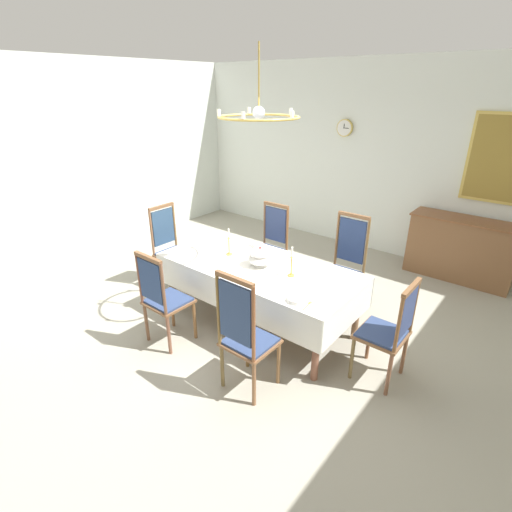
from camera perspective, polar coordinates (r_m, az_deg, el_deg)
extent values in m
cube|color=#9F9B8B|center=(4.63, -0.84, -10.66)|extent=(7.09, 6.35, 0.04)
cube|color=silver|center=(6.70, 17.49, 13.35)|extent=(7.09, 0.08, 3.01)
cube|color=silver|center=(6.80, -25.40, 12.33)|extent=(0.08, 6.35, 3.01)
cylinder|color=brown|center=(4.92, -12.29, -3.86)|extent=(0.07, 0.07, 0.72)
cylinder|color=brown|center=(3.75, 8.83, -13.23)|extent=(0.07, 0.07, 0.72)
cylinder|color=brown|center=(5.42, -5.36, -0.68)|extent=(0.07, 0.07, 0.72)
cylinder|color=brown|center=(4.39, 14.61, -7.73)|extent=(0.07, 0.07, 0.72)
cube|color=brown|center=(4.37, 0.35, -2.17)|extent=(2.15, 0.93, 0.08)
cube|color=brown|center=(4.35, 0.35, -1.52)|extent=(2.27, 1.05, 0.03)
cube|color=white|center=(4.34, 0.35, -1.32)|extent=(2.29, 1.07, 0.00)
cube|color=white|center=(4.07, -4.34, -6.07)|extent=(2.29, 0.00, 0.36)
cube|color=white|center=(4.80, 4.29, -1.18)|extent=(2.29, 0.00, 0.36)
cube|color=white|center=(5.14, -9.57, 0.27)|extent=(0.00, 1.07, 0.36)
cube|color=white|center=(3.91, 13.57, -8.15)|extent=(0.00, 1.07, 0.36)
cylinder|color=brown|center=(4.63, -12.22, -7.58)|extent=(0.04, 0.04, 0.46)
cylinder|color=brown|center=(4.38, -9.01, -9.30)|extent=(0.04, 0.04, 0.46)
cylinder|color=brown|center=(4.46, -15.82, -9.35)|extent=(0.04, 0.04, 0.46)
cylinder|color=brown|center=(4.19, -12.69, -11.28)|extent=(0.04, 0.04, 0.46)
cube|color=brown|center=(4.28, -12.73, -6.61)|extent=(0.44, 0.42, 0.03)
cube|color=navy|center=(4.27, -12.76, -6.33)|extent=(0.40, 0.38, 0.02)
cylinder|color=brown|center=(4.19, -16.78, -3.15)|extent=(0.03, 0.03, 0.57)
cylinder|color=brown|center=(3.90, -13.47, -4.84)|extent=(0.03, 0.03, 0.57)
cube|color=navy|center=(4.03, -15.23, -3.60)|extent=(0.34, 0.02, 0.43)
cube|color=brown|center=(3.92, -15.63, -0.26)|extent=(0.40, 0.04, 0.04)
cylinder|color=brown|center=(5.25, 2.06, -3.03)|extent=(0.04, 0.04, 0.46)
cylinder|color=brown|center=(5.47, -1.12, -1.89)|extent=(0.04, 0.04, 0.46)
cylinder|color=brown|center=(5.52, 4.32, -1.71)|extent=(0.04, 0.04, 0.46)
cylinder|color=brown|center=(5.72, 1.21, -0.68)|extent=(0.04, 0.04, 0.46)
cube|color=brown|center=(5.38, 1.64, 0.53)|extent=(0.44, 0.42, 0.03)
cube|color=navy|center=(5.37, 1.65, 0.77)|extent=(0.40, 0.38, 0.02)
cylinder|color=brown|center=(5.30, 4.61, 3.87)|extent=(0.03, 0.03, 0.63)
cylinder|color=brown|center=(5.52, 1.28, 4.75)|extent=(0.03, 0.03, 0.63)
cube|color=navy|center=(5.40, 2.92, 4.63)|extent=(0.34, 0.02, 0.48)
cube|color=brown|center=(5.31, 2.98, 7.50)|extent=(0.40, 0.04, 0.04)
cylinder|color=brown|center=(3.93, -1.28, -13.25)|extent=(0.04, 0.04, 0.46)
cylinder|color=brown|center=(3.75, 3.32, -15.44)|extent=(0.04, 0.04, 0.46)
cylinder|color=brown|center=(3.73, -5.00, -15.79)|extent=(0.04, 0.04, 0.46)
cylinder|color=brown|center=(3.53, -0.30, -18.33)|extent=(0.04, 0.04, 0.46)
cube|color=brown|center=(3.58, -0.84, -12.65)|extent=(0.44, 0.42, 0.03)
cube|color=navy|center=(3.57, -0.85, -12.33)|extent=(0.40, 0.38, 0.02)
cylinder|color=brown|center=(3.37, -5.55, -7.81)|extent=(0.03, 0.03, 0.71)
cylinder|color=brown|center=(3.15, -0.37, -10.20)|extent=(0.03, 0.03, 0.71)
cube|color=navy|center=(3.23, -3.07, -8.44)|extent=(0.34, 0.02, 0.54)
cube|color=brown|center=(3.08, -3.20, -3.41)|extent=(0.40, 0.04, 0.04)
cylinder|color=brown|center=(4.74, 13.19, -6.88)|extent=(0.04, 0.04, 0.46)
cylinder|color=brown|center=(4.89, 9.22, -5.53)|extent=(0.04, 0.04, 0.46)
cylinder|color=brown|center=(5.03, 15.05, -5.19)|extent=(0.04, 0.04, 0.46)
cylinder|color=brown|center=(5.17, 11.25, -3.97)|extent=(0.04, 0.04, 0.46)
cube|color=brown|center=(4.84, 12.42, -2.85)|extent=(0.44, 0.42, 0.03)
cube|color=navy|center=(4.83, 12.45, -2.59)|extent=(0.40, 0.38, 0.02)
cylinder|color=brown|center=(4.78, 15.92, 1.25)|extent=(0.03, 0.03, 0.71)
cylinder|color=brown|center=(4.93, 11.81, 2.37)|extent=(0.03, 0.03, 0.71)
cube|color=navy|center=(4.84, 13.88, 2.20)|extent=(0.34, 0.02, 0.54)
cube|color=brown|center=(4.74, 14.25, 5.78)|extent=(0.40, 0.04, 0.04)
cylinder|color=brown|center=(5.50, -8.97, -2.00)|extent=(0.04, 0.04, 0.46)
cylinder|color=brown|center=(5.29, -11.99, -3.38)|extent=(0.04, 0.04, 0.46)
cylinder|color=brown|center=(5.76, -11.40, -1.00)|extent=(0.04, 0.04, 0.46)
cylinder|color=brown|center=(5.55, -14.37, -2.27)|extent=(0.04, 0.04, 0.46)
cube|color=brown|center=(5.42, -11.89, 0.17)|extent=(0.42, 0.44, 0.03)
cube|color=navy|center=(5.41, -11.91, 0.41)|extent=(0.38, 0.40, 0.02)
cylinder|color=brown|center=(5.56, -11.90, 4.41)|extent=(0.03, 0.03, 0.63)
cylinder|color=brown|center=(5.34, -15.10, 3.28)|extent=(0.03, 0.03, 0.63)
cube|color=navy|center=(5.43, -13.50, 4.17)|extent=(0.02, 0.34, 0.48)
cube|color=brown|center=(5.35, -13.79, 7.06)|extent=(0.04, 0.40, 0.04)
cylinder|color=brown|center=(3.91, 13.92, -14.38)|extent=(0.04, 0.04, 0.46)
cylinder|color=brown|center=(4.19, 16.26, -11.70)|extent=(0.04, 0.04, 0.46)
cylinder|color=brown|center=(3.82, 18.95, -16.16)|extent=(0.04, 0.04, 0.46)
cylinder|color=brown|center=(4.11, 20.94, -13.26)|extent=(0.04, 0.04, 0.46)
cube|color=brown|center=(3.86, 17.97, -10.96)|extent=(0.42, 0.44, 0.03)
cube|color=navy|center=(3.85, 18.02, -10.65)|extent=(0.38, 0.40, 0.02)
cylinder|color=brown|center=(3.50, 20.23, -9.53)|extent=(0.03, 0.03, 0.55)
cylinder|color=brown|center=(3.83, 22.26, -6.86)|extent=(0.03, 0.03, 0.55)
cube|color=navy|center=(3.65, 21.36, -7.77)|extent=(0.02, 0.34, 0.42)
cube|color=brown|center=(3.53, 21.95, -4.32)|extent=(0.04, 0.40, 0.04)
cylinder|color=silver|center=(4.32, 0.63, -1.27)|extent=(0.15, 0.15, 0.02)
ellipsoid|color=silver|center=(4.29, 0.63, -0.38)|extent=(0.28, 0.28, 0.13)
ellipsoid|color=white|center=(4.26, 0.63, 0.52)|extent=(0.25, 0.25, 0.10)
sphere|color=brown|center=(4.24, 0.64, 1.19)|extent=(0.03, 0.03, 0.03)
cylinder|color=gold|center=(4.60, -3.95, 0.27)|extent=(0.07, 0.07, 0.02)
cylinder|color=gold|center=(4.56, -3.99, 1.50)|extent=(0.02, 0.02, 0.20)
cone|color=gold|center=(4.52, -4.03, 2.73)|extent=(0.04, 0.04, 0.02)
cylinder|color=silver|center=(4.50, -4.05, 3.44)|extent=(0.02, 0.02, 0.10)
cylinder|color=gold|center=(4.10, 5.18, -2.84)|extent=(0.07, 0.07, 0.02)
cylinder|color=gold|center=(4.06, 5.23, -1.49)|extent=(0.02, 0.02, 0.20)
cone|color=gold|center=(4.01, 5.29, -0.14)|extent=(0.04, 0.04, 0.02)
cylinder|color=silver|center=(3.99, 5.32, 0.65)|extent=(0.02, 0.02, 0.10)
cylinder|color=silver|center=(4.82, 0.34, 1.53)|extent=(0.15, 0.15, 0.03)
cylinder|color=silver|center=(4.81, 0.34, 1.58)|extent=(0.12, 0.12, 0.02)
torus|color=brown|center=(4.81, 0.34, 1.67)|extent=(0.15, 0.15, 0.01)
cylinder|color=silver|center=(3.65, 6.03, -6.38)|extent=(0.18, 0.18, 0.03)
cylinder|color=silver|center=(3.64, 6.03, -6.31)|extent=(0.15, 0.15, 0.02)
torus|color=brown|center=(3.64, 6.04, -6.19)|extent=(0.18, 0.18, 0.01)
cube|color=gold|center=(4.86, -0.88, 1.57)|extent=(0.01, 0.14, 0.00)
ellipsoid|color=gold|center=(4.92, -0.27, 1.88)|extent=(0.03, 0.05, 0.01)
cube|color=gold|center=(3.57, 7.41, -7.40)|extent=(0.03, 0.14, 0.00)
ellipsoid|color=gold|center=(3.64, 7.97, -6.78)|extent=(0.03, 0.05, 0.01)
cube|color=brown|center=(6.27, 27.88, 0.78)|extent=(1.40, 0.44, 0.88)
cube|color=brown|center=(6.13, 28.68, 4.67)|extent=(1.44, 0.48, 0.02)
cube|color=brown|center=(6.44, 31.31, 0.60)|extent=(0.59, 0.01, 0.70)
cube|color=brown|center=(6.54, 25.39, 2.15)|extent=(0.59, 0.01, 0.70)
cylinder|color=#D1B251|center=(6.82, 12.93, 17.89)|extent=(0.27, 0.05, 0.27)
cylinder|color=silver|center=(6.79, 12.82, 17.88)|extent=(0.24, 0.01, 0.24)
cube|color=black|center=(6.79, 12.82, 18.13)|extent=(0.01, 0.00, 0.07)
cube|color=black|center=(6.77, 13.09, 17.84)|extent=(0.10, 0.00, 0.01)
cylinder|color=gold|center=(3.93, 0.42, 24.69)|extent=(0.02, 0.02, 0.60)
sphere|color=white|center=(3.94, 0.41, 20.32)|extent=(0.12, 0.12, 0.12)
torus|color=gold|center=(3.94, 0.41, 19.74)|extent=(0.79, 0.79, 0.02)
cylinder|color=silver|center=(3.71, 5.35, 20.01)|extent=(0.04, 0.04, 0.06)
cylinder|color=silver|center=(4.16, 5.14, 20.43)|extent=(0.04, 0.04, 0.06)
cylinder|color=silver|center=(4.31, -1.03, 20.62)|extent=(0.04, 0.04, 0.06)
cylinder|color=silver|center=(3.97, -5.50, 20.26)|extent=(0.04, 0.04, 0.06)
cylinder|color=silver|center=(3.58, -1.90, 19.96)|extent=(0.04, 0.04, 0.06)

